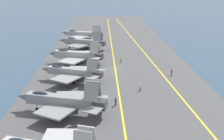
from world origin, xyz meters
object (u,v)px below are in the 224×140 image
object	(u,v)px
parked_jet_fourth	(76,55)
parked_jet_fifth	(83,42)
parked_jet_third	(72,72)
parked_jet_sixth	(83,34)
crew_white_vest	(140,87)
crew_red_vest	(172,72)
crew_blue_vest	(116,101)
crew_yellow_vest	(121,59)
parked_jet_second	(62,100)

from	to	relation	value
parked_jet_fourth	parked_jet_fifth	bearing A→B (deg)	-2.06
parked_jet_third	parked_jet_sixth	world-z (taller)	parked_jet_sixth
parked_jet_fifth	parked_jet_third	bearing A→B (deg)	179.41
parked_jet_third	parked_jet_fifth	bearing A→B (deg)	-0.59
parked_jet_sixth	crew_white_vest	bearing A→B (deg)	-163.44
parked_jet_fourth	crew_red_vest	world-z (taller)	parked_jet_fourth
parked_jet_fourth	crew_blue_vest	bearing A→B (deg)	-160.76
crew_red_vest	parked_jet_sixth	bearing A→B (deg)	29.85
parked_jet_fourth	crew_yellow_vest	distance (m)	12.88
parked_jet_third	parked_jet_fourth	xyz separation A→B (m)	(14.31, 0.30, 0.27)
parked_jet_sixth	crew_white_vest	xyz separation A→B (m)	(-52.38, -15.57, -1.79)
parked_jet_second	crew_red_vest	distance (m)	31.21
parked_jet_fourth	parked_jet_sixth	world-z (taller)	parked_jet_fourth
crew_yellow_vest	crew_blue_vest	world-z (taller)	crew_yellow_vest
parked_jet_second	crew_yellow_vest	bearing A→B (deg)	-21.13
parked_jet_fifth	crew_yellow_vest	size ratio (longest dim) A/B	9.71
parked_jet_second	crew_red_vest	size ratio (longest dim) A/B	9.62
parked_jet_fifth	parked_jet_fourth	bearing A→B (deg)	177.94
parked_jet_second	parked_jet_sixth	xyz separation A→B (m)	(62.58, 0.46, 0.18)
parked_jet_second	parked_jet_fourth	size ratio (longest dim) A/B	1.04
parked_jet_third	parked_jet_fifth	xyz separation A→B (m)	(31.62, -0.32, 0.26)
parked_jet_fifth	parked_jet_sixth	xyz separation A→B (m)	(14.61, 0.96, 0.02)
parked_jet_fourth	parked_jet_fifth	xyz separation A→B (m)	(17.31, -0.62, -0.01)
parked_jet_third	crew_blue_vest	size ratio (longest dim) A/B	9.01
parked_jet_second	crew_yellow_vest	xyz separation A→B (m)	(32.38, -12.52, -1.59)
crew_yellow_vest	parked_jet_third	bearing A→B (deg)	142.43
crew_blue_vest	parked_jet_sixth	bearing A→B (deg)	9.52
parked_jet_second	parked_jet_fourth	distance (m)	30.66
crew_blue_vest	parked_jet_third	bearing A→B (deg)	35.02
crew_blue_vest	crew_red_vest	bearing A→B (deg)	-41.15
parked_jet_fourth	crew_blue_vest	world-z (taller)	parked_jet_fourth
crew_blue_vest	parked_jet_second	bearing A→B (deg)	107.40
parked_jet_third	crew_yellow_vest	distance (m)	20.29
parked_jet_second	crew_blue_vest	xyz separation A→B (m)	(2.99, -9.54, -1.61)
parked_jet_fifth	parked_jet_sixth	bearing A→B (deg)	3.76
crew_red_vest	crew_yellow_vest	bearing A→B (deg)	42.54
parked_jet_sixth	crew_red_vest	distance (m)	49.47
parked_jet_third	crew_white_vest	bearing A→B (deg)	-112.37
parked_jet_third	parked_jet_second	bearing A→B (deg)	179.37
parked_jet_fourth	crew_yellow_vest	size ratio (longest dim) A/B	9.23
crew_white_vest	crew_blue_vest	bearing A→B (deg)	142.29
parked_jet_sixth	crew_blue_vest	size ratio (longest dim) A/B	9.89
crew_red_vest	parked_jet_fifth	bearing A→B (deg)	39.92
crew_red_vest	crew_yellow_vest	world-z (taller)	same
parked_jet_second	parked_jet_fifth	distance (m)	47.97
crew_red_vest	parked_jet_second	bearing A→B (deg)	129.22
parked_jet_second	parked_jet_third	bearing A→B (deg)	-0.63
parked_jet_second	parked_jet_sixth	size ratio (longest dim) A/B	0.99
parked_jet_second	crew_white_vest	bearing A→B (deg)	-55.98
parked_jet_third	crew_blue_vest	bearing A→B (deg)	-144.98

